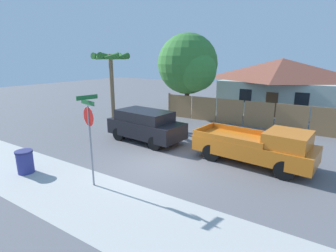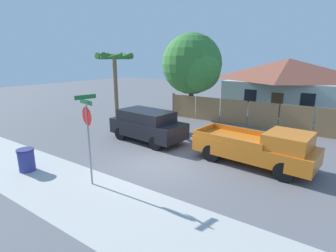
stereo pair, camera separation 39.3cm
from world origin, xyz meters
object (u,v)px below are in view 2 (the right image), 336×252
stop_sign (88,125)px  red_suv (147,125)px  oak_tree (194,65)px  palm_tree (115,63)px  house (287,85)px  orange_pickup (259,147)px  trash_bin (26,160)px

stop_sign → red_suv: bearing=119.3°
oak_tree → palm_tree: bearing=-121.3°
house → orange_pickup: size_ratio=1.92×
oak_tree → stop_sign: (2.82, -12.65, -1.76)m
house → stop_sign: house is taller
house → red_suv: bearing=-108.7°
red_suv → orange_pickup: (6.25, -0.03, -0.12)m
palm_tree → oak_tree: bearing=58.7°
house → palm_tree: bearing=-128.0°
palm_tree → trash_bin: 9.35m
palm_tree → stop_sign: palm_tree is taller
palm_tree → red_suv: palm_tree is taller
palm_tree → red_suv: bearing=-24.2°
red_suv → orange_pickup: 6.25m
palm_tree → trash_bin: size_ratio=5.20×
house → red_suv: (-4.58, -13.53, -1.42)m
palm_tree → orange_pickup: palm_tree is taller
palm_tree → red_suv: 5.87m
house → oak_tree: oak_tree is taller
red_suv → stop_sign: size_ratio=1.35×
trash_bin → stop_sign: bearing=13.1°
palm_tree → trash_bin: (2.84, -8.07, -3.78)m
trash_bin → palm_tree: bearing=109.4°
oak_tree → trash_bin: oak_tree is taller
house → red_suv: house is taller
stop_sign → trash_bin: bearing=-154.5°
palm_tree → stop_sign: (6.06, -7.33, -1.97)m
red_suv → palm_tree: bearing=161.1°
house → oak_tree: bearing=-133.0°
palm_tree → orange_pickup: size_ratio=0.94×
red_suv → oak_tree: bearing=104.6°
house → oak_tree: (-5.79, -6.21, 1.67)m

